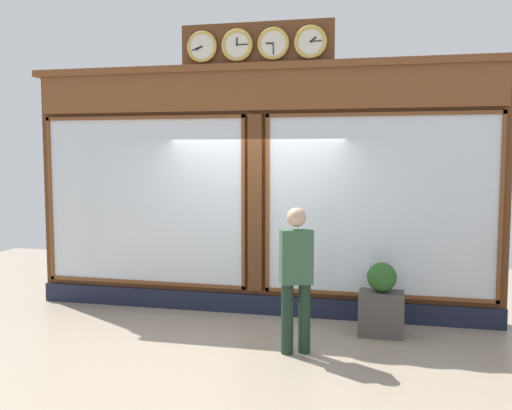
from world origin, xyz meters
name	(u,v)px	position (x,y,z in m)	size (l,w,h in m)	color
ground_plane	(190,393)	(0.00, 2.80, 0.00)	(14.00, 14.00, 0.00)	gray
shop_facade	(258,188)	(0.00, -0.13, 1.80)	(6.87, 0.42, 4.11)	#5B3319
pedestrian	(296,274)	(-0.82, 1.49, 0.93)	(0.41, 0.33, 1.69)	#1C2F21
planter_box	(381,314)	(-1.77, 0.61, 0.28)	(0.56, 0.36, 0.57)	#4C4742
planter_shrub	(382,277)	(-1.77, 0.61, 0.75)	(0.37, 0.37, 0.37)	#285623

